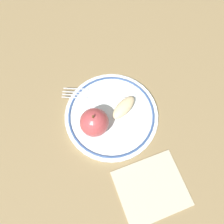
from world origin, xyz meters
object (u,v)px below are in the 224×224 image
apple_red_whole (94,122)px  napkin_folded (151,188)px  plate (112,116)px  fork (101,94)px  apple_slice_front (124,107)px

apple_red_whole → napkin_folded: size_ratio=0.50×
plate → fork: size_ratio=1.56×
apple_slice_front → fork: bearing=95.8°
fork → plate: bearing=120.2°
plate → napkin_folded: size_ratio=1.56×
plate → napkin_folded: bearing=162.1°
plate → apple_red_whole: 0.07m
apple_red_whole → apple_slice_front: size_ratio=1.03×
plate → apple_slice_front: apple_slice_front is taller
napkin_folded → fork: bearing=-17.7°
fork → napkin_folded: (-0.25, 0.08, -0.01)m
fork → apple_red_whole: bearing=85.0°
apple_red_whole → apple_slice_front: (-0.02, -0.08, -0.02)m
plate → napkin_folded: 0.20m
apple_red_whole → apple_slice_front: 0.09m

